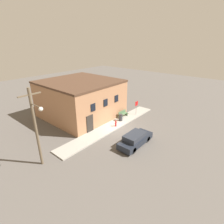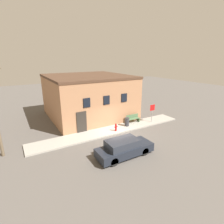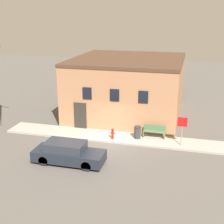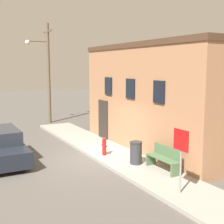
# 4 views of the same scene
# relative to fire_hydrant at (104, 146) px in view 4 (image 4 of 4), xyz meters

# --- Properties ---
(ground_plane) EXTENTS (80.00, 80.00, 0.00)m
(ground_plane) POSITION_rel_fire_hydrant_xyz_m (-0.14, -0.55, -0.53)
(ground_plane) COLOR #56514C
(sidewalk) EXTENTS (16.28, 2.05, 0.13)m
(sidewalk) POSITION_rel_fire_hydrant_xyz_m (-0.14, 0.48, -0.47)
(sidewalk) COLOR #9E998E
(sidewalk) RESTS_ON ground
(brick_building) EXTENTS (9.31, 9.64, 5.09)m
(brick_building) POSITION_rel_fire_hydrant_xyz_m (-0.22, 6.26, 2.01)
(brick_building) COLOR #A87551
(brick_building) RESTS_ON ground
(fire_hydrant) EXTENTS (0.38, 0.18, 0.79)m
(fire_hydrant) POSITION_rel_fire_hydrant_xyz_m (0.00, 0.00, 0.00)
(fire_hydrant) COLOR red
(fire_hydrant) RESTS_ON sidewalk
(stop_sign) EXTENTS (0.66, 0.06, 2.01)m
(stop_sign) POSITION_rel_fire_hydrant_xyz_m (4.84, 0.13, 1.00)
(stop_sign) COLOR gray
(stop_sign) RESTS_ON sidewalk
(bench) EXTENTS (1.58, 0.44, 0.90)m
(bench) POSITION_rel_fire_hydrant_xyz_m (2.88, 1.06, 0.05)
(bench) COLOR #4C6B47
(bench) RESTS_ON sidewalk
(trash_bin) EXTENTS (0.50, 0.50, 0.91)m
(trash_bin) POSITION_rel_fire_hydrant_xyz_m (1.72, 0.55, 0.06)
(trash_bin) COLOR #333338
(trash_bin) RESTS_ON sidewalk
(utility_pole) EXTENTS (1.80, 1.67, 6.97)m
(utility_pole) POSITION_rel_fire_hydrant_xyz_m (-9.68, 0.45, 3.31)
(utility_pole) COLOR brown
(utility_pole) RESTS_ON ground
(parked_car) EXTENTS (4.40, 1.64, 1.36)m
(parked_car) POSITION_rel_fire_hydrant_xyz_m (-1.78, -4.05, 0.12)
(parked_car) COLOR black
(parked_car) RESTS_ON ground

